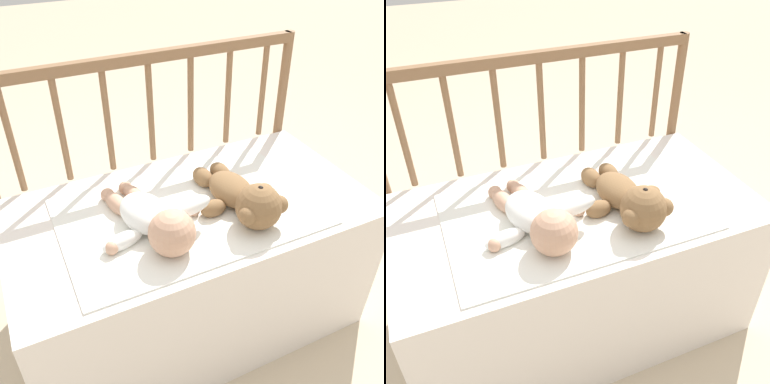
{
  "view_description": "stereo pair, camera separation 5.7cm",
  "coord_description": "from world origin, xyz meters",
  "views": [
    {
      "loc": [
        -0.46,
        -0.97,
        1.35
      ],
      "look_at": [
        0.0,
        -0.01,
        0.59
      ],
      "focal_mm": 40.0,
      "sensor_mm": 36.0,
      "label": 1
    },
    {
      "loc": [
        -0.41,
        -0.99,
        1.35
      ],
      "look_at": [
        0.0,
        -0.01,
        0.59
      ],
      "focal_mm": 40.0,
      "sensor_mm": 36.0,
      "label": 2
    }
  ],
  "objects": [
    {
      "name": "ground_plane",
      "position": [
        0.0,
        0.0,
        0.0
      ],
      "size": [
        12.0,
        12.0,
        0.0
      ],
      "primitive_type": "plane",
      "color": "#C6B293"
    },
    {
      "name": "crib_mattress",
      "position": [
        0.0,
        0.0,
        0.27
      ],
      "size": [
        1.15,
        0.6,
        0.53
      ],
      "color": "white",
      "rests_on": "ground_plane"
    },
    {
      "name": "crib_rail",
      "position": [
        0.0,
        0.32,
        0.64
      ],
      "size": [
        1.15,
        0.04,
        0.93
      ],
      "color": "brown",
      "rests_on": "ground_plane"
    },
    {
      "name": "blanket",
      "position": [
        -0.02,
        -0.02,
        0.54
      ],
      "size": [
        0.79,
        0.5,
        0.01
      ],
      "color": "white",
      "rests_on": "crib_mattress"
    },
    {
      "name": "teddy_bear",
      "position": [
        0.13,
        -0.09,
        0.59
      ],
      "size": [
        0.27,
        0.38,
        0.14
      ],
      "color": "olive",
      "rests_on": "crib_mattress"
    },
    {
      "name": "baby",
      "position": [
        -0.15,
        -0.07,
        0.58
      ],
      "size": [
        0.34,
        0.4,
        0.13
      ],
      "color": "white",
      "rests_on": "crib_mattress"
    }
  ]
}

